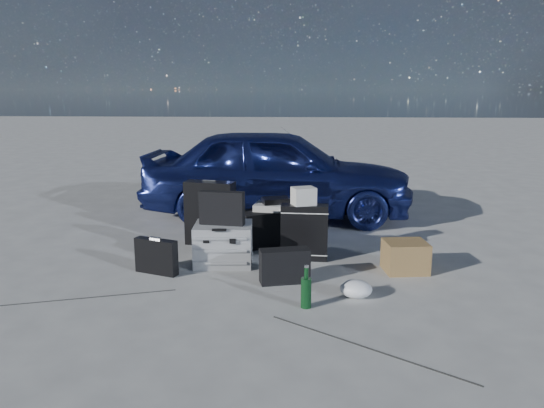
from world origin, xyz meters
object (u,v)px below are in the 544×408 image
at_px(suitcase_left, 210,213).
at_px(duffel_bag, 274,227).
at_px(pelican_case, 223,244).
at_px(green_bottle, 306,287).
at_px(cardboard_box, 405,257).
at_px(briefcase, 156,256).
at_px(suitcase_right, 304,232).
at_px(car, 277,172).

distance_m(suitcase_left, duffel_bag, 0.74).
bearing_deg(pelican_case, green_bottle, -55.81).
bearing_deg(duffel_bag, cardboard_box, -60.33).
distance_m(suitcase_left, green_bottle, 2.07).
bearing_deg(pelican_case, briefcase, -154.89).
height_order(suitcase_left, green_bottle, suitcase_left).
distance_m(pelican_case, green_bottle, 1.36).
bearing_deg(green_bottle, suitcase_left, 121.96).
relative_size(pelican_case, briefcase, 1.30).
bearing_deg(cardboard_box, suitcase_left, 158.66).
distance_m(pelican_case, suitcase_left, 0.74).
xyz_separation_m(suitcase_right, cardboard_box, (0.98, -0.32, -0.14)).
relative_size(suitcase_left, suitcase_right, 1.26).
height_order(car, briefcase, car).
relative_size(pelican_case, duffel_bag, 0.71).
bearing_deg(cardboard_box, duffel_bag, 147.04).
bearing_deg(suitcase_right, briefcase, -156.88).
relative_size(car, cardboard_box, 9.20).
bearing_deg(briefcase, green_bottle, -6.54).
bearing_deg(green_bottle, car, 97.21).
distance_m(briefcase, duffel_bag, 1.52).
xyz_separation_m(pelican_case, suitcase_right, (0.82, 0.20, 0.08)).
height_order(suitcase_left, duffel_bag, suitcase_left).
distance_m(car, briefcase, 2.68).
xyz_separation_m(duffel_bag, cardboard_box, (1.33, -0.86, -0.05)).
relative_size(pelican_case, green_bottle, 1.66).
relative_size(briefcase, duffel_bag, 0.55).
bearing_deg(briefcase, duffel_bag, 65.65).
distance_m(suitcase_left, cardboard_box, 2.21).
height_order(suitcase_right, duffel_bag, suitcase_right).
relative_size(duffel_bag, green_bottle, 2.34).
distance_m(car, suitcase_left, 1.60).
relative_size(suitcase_left, cardboard_box, 1.83).
xyz_separation_m(car, suitcase_right, (0.38, -1.90, -0.33)).
height_order(suitcase_right, green_bottle, suitcase_right).
height_order(pelican_case, suitcase_right, suitcase_right).
xyz_separation_m(suitcase_left, duffel_bag, (0.72, 0.06, -0.16)).
xyz_separation_m(pelican_case, briefcase, (-0.60, -0.33, -0.04)).
relative_size(car, suitcase_right, 6.32).
height_order(car, cardboard_box, car).
height_order(duffel_bag, green_bottle, duffel_bag).
relative_size(briefcase, suitcase_left, 0.60).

